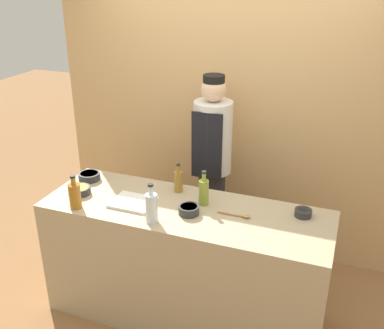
% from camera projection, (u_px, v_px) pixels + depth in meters
% --- Properties ---
extents(ground_plane, '(14.00, 14.00, 0.00)m').
position_uv_depth(ground_plane, '(186.00, 312.00, 3.53)').
color(ground_plane, olive).
extents(cabinet_wall, '(3.27, 0.18, 2.40)m').
position_uv_depth(cabinet_wall, '(233.00, 122.00, 4.05)').
color(cabinet_wall, tan).
rests_on(cabinet_wall, ground_plane).
extents(counter, '(2.05, 0.69, 0.94)m').
position_uv_depth(counter, '(185.00, 263.00, 3.34)').
color(counter, tan).
rests_on(counter, ground_plane).
extents(sauce_bowl_yellow, '(0.14, 0.14, 0.06)m').
position_uv_depth(sauce_bowl_yellow, '(189.00, 209.00, 3.07)').
color(sauce_bowl_yellow, '#2D2D2D').
rests_on(sauce_bowl_yellow, counter).
extents(sauce_bowl_brown, '(0.12, 0.12, 0.05)m').
position_uv_depth(sauce_bowl_brown, '(303.00, 212.00, 3.04)').
color(sauce_bowl_brown, '#2D2D2D').
rests_on(sauce_bowl_brown, counter).
extents(sauce_bowl_green, '(0.17, 0.17, 0.06)m').
position_uv_depth(sauce_bowl_green, '(89.00, 176.00, 3.56)').
color(sauce_bowl_green, '#2D2D2D').
rests_on(sauce_bowl_green, counter).
extents(sauce_bowl_orange, '(0.16, 0.16, 0.05)m').
position_uv_depth(sauce_bowl_orange, '(80.00, 190.00, 3.34)').
color(sauce_bowl_orange, '#2D2D2D').
rests_on(sauce_bowl_orange, counter).
extents(cutting_board, '(0.30, 0.25, 0.02)m').
position_uv_depth(cutting_board, '(133.00, 202.00, 3.21)').
color(cutting_board, white).
rests_on(cutting_board, counter).
extents(bottle_vinegar, '(0.06, 0.06, 0.23)m').
position_uv_depth(bottle_vinegar, '(178.00, 181.00, 3.35)').
color(bottle_vinegar, olive).
rests_on(bottle_vinegar, counter).
extents(bottle_oil, '(0.07, 0.07, 0.26)m').
position_uv_depth(bottle_oil, '(204.00, 191.00, 3.17)').
color(bottle_oil, olive).
rests_on(bottle_oil, counter).
extents(bottle_amber, '(0.08, 0.08, 0.25)m').
position_uv_depth(bottle_amber, '(75.00, 195.00, 3.12)').
color(bottle_amber, '#9E661E').
rests_on(bottle_amber, counter).
extents(bottle_clear, '(0.08, 0.08, 0.28)m').
position_uv_depth(bottle_clear, '(151.00, 207.00, 2.94)').
color(bottle_clear, silver).
rests_on(bottle_clear, counter).
extents(wooden_spoon, '(0.23, 0.04, 0.02)m').
position_uv_depth(wooden_spoon, '(238.00, 215.00, 3.05)').
color(wooden_spoon, '#B2844C').
rests_on(wooden_spoon, counter).
extents(chef_center, '(0.32, 0.32, 1.71)m').
position_uv_depth(chef_center, '(212.00, 165.00, 3.81)').
color(chef_center, '#28282D').
rests_on(chef_center, ground_plane).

